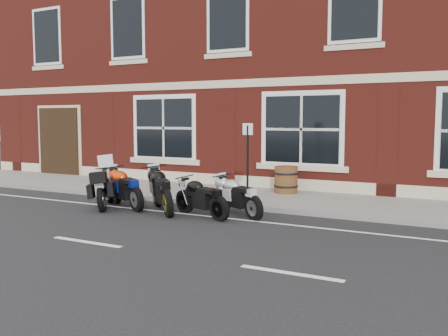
# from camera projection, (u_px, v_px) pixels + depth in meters

# --- Properties ---
(ground) EXTENTS (80.00, 80.00, 0.00)m
(ground) POSITION_uv_depth(u_px,v_px,m) (177.00, 215.00, 11.86)
(ground) COLOR black
(ground) RESTS_ON ground
(sidewalk) EXTENTS (30.00, 3.00, 0.12)m
(sidewalk) POSITION_uv_depth(u_px,v_px,m) (234.00, 196.00, 14.48)
(sidewalk) COLOR slate
(sidewalk) RESTS_ON ground
(kerb) EXTENTS (30.00, 0.16, 0.12)m
(kerb) POSITION_uv_depth(u_px,v_px,m) (207.00, 204.00, 13.10)
(kerb) COLOR slate
(kerb) RESTS_ON ground
(pub_building) EXTENTS (24.00, 12.00, 12.00)m
(pub_building) POSITION_uv_depth(u_px,v_px,m) (317.00, 28.00, 20.49)
(pub_building) COLOR maroon
(pub_building) RESTS_ON ground
(moto_touring_silver) EXTENTS (1.20, 1.75, 1.32)m
(moto_touring_silver) POSITION_uv_depth(u_px,v_px,m) (107.00, 186.00, 12.95)
(moto_touring_silver) COLOR black
(moto_touring_silver) RESTS_ON ground
(moto_sport_red) EXTENTS (1.89, 1.11, 0.94)m
(moto_sport_red) POSITION_uv_depth(u_px,v_px,m) (125.00, 187.00, 12.85)
(moto_sport_red) COLOR black
(moto_sport_red) RESTS_ON ground
(moto_sport_black) EXTENTS (1.66, 1.64, 0.99)m
(moto_sport_black) POSITION_uv_depth(u_px,v_px,m) (163.00, 188.00, 12.31)
(moto_sport_black) COLOR black
(moto_sport_black) RESTS_ON ground
(moto_sport_silver) EXTENTS (1.71, 1.03, 0.85)m
(moto_sport_silver) POSITION_uv_depth(u_px,v_px,m) (238.00, 195.00, 11.75)
(moto_sport_silver) COLOR black
(moto_sport_silver) RESTS_ON ground
(moto_naked_black) EXTENTS (1.78, 0.78, 0.84)m
(moto_naked_black) POSITION_uv_depth(u_px,v_px,m) (201.00, 196.00, 11.62)
(moto_naked_black) COLOR black
(moto_naked_black) RESTS_ON ground
(barrel_planter) EXTENTS (0.70, 0.70, 0.78)m
(barrel_planter) POSITION_uv_depth(u_px,v_px,m) (286.00, 180.00, 14.58)
(barrel_planter) COLOR #462812
(barrel_planter) RESTS_ON sidewalk
(parking_sign) EXTENTS (0.29, 0.05, 2.05)m
(parking_sign) POSITION_uv_depth(u_px,v_px,m) (248.00, 158.00, 12.56)
(parking_sign) COLOR black
(parking_sign) RESTS_ON sidewalk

